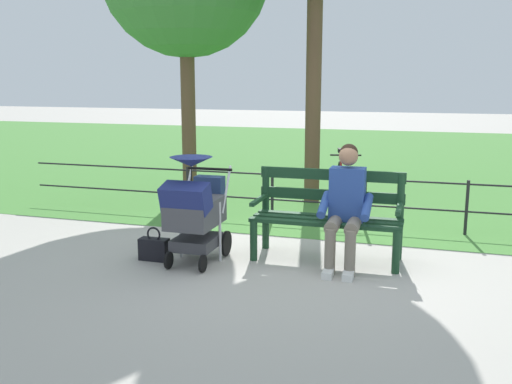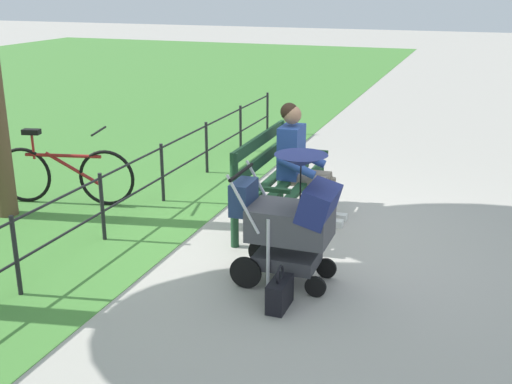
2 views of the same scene
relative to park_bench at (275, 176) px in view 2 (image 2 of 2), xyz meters
The scene contains 7 objects.
ground_plane 0.67m from the park_bench, 15.94° to the left, with size 60.00×60.00×0.00m, color #ADA89E.
park_bench is the anchor object (origin of this frame).
person_on_bench 0.35m from the park_bench, 134.32° to the left, with size 0.53×0.74×1.28m.
stroller 1.44m from the park_bench, 23.87° to the left, with size 0.52×0.89×1.15m.
handbag 1.93m from the park_bench, 19.64° to the left, with size 0.32×0.14×0.37m.
park_fence 1.47m from the park_bench, 93.90° to the right, with size 8.88×0.04×0.70m.
bicycle 2.51m from the park_bench, 84.77° to the right, with size 0.53×1.63×0.89m.
Camera 2 is at (5.72, 1.89, 2.48)m, focal length 44.72 mm.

